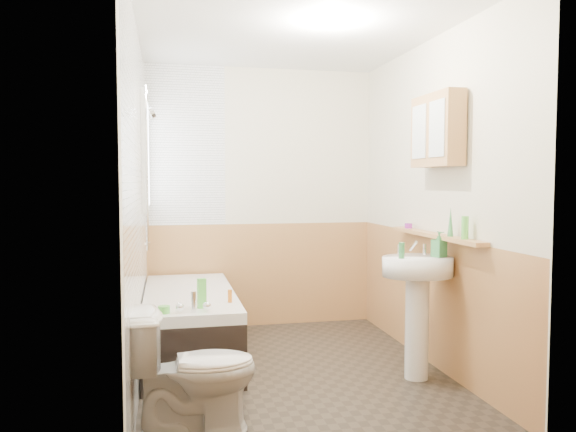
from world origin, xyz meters
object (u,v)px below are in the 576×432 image
(bathtub, at_px, (190,323))
(pine_shelf, at_px, (435,235))
(medicine_cabinet, at_px, (437,130))
(toilet, at_px, (194,371))
(sink, at_px, (417,292))

(bathtub, distance_m, pine_shelf, 2.04)
(pine_shelf, bearing_deg, bathtub, 158.49)
(medicine_cabinet, bearing_deg, toilet, -160.62)
(toilet, bearing_deg, sink, -73.68)
(bathtub, relative_size, toilet, 2.34)
(bathtub, bearing_deg, toilet, -91.25)
(sink, height_order, pine_shelf, pine_shelf)
(toilet, distance_m, medicine_cabinet, 2.36)
(bathtub, relative_size, pine_shelf, 1.28)
(toilet, bearing_deg, medicine_cabinet, -72.92)
(medicine_cabinet, bearing_deg, sink, -153.96)
(sink, height_order, medicine_cabinet, medicine_cabinet)
(pine_shelf, xyz_separation_m, medicine_cabinet, (-0.03, -0.06, 0.77))
(pine_shelf, relative_size, medicine_cabinet, 2.25)
(sink, distance_m, medicine_cabinet, 1.17)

